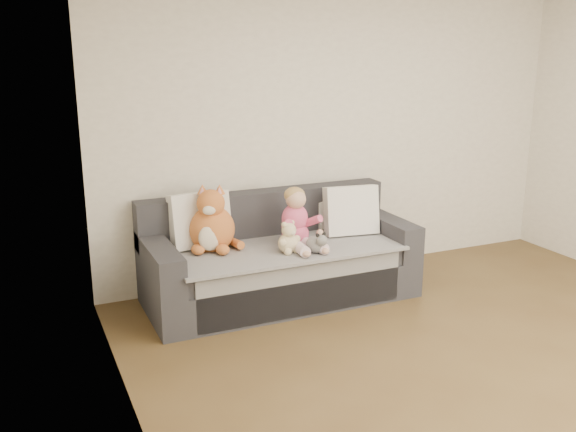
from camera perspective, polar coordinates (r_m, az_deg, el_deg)
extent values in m
plane|color=brown|center=(4.31, 20.97, -14.58)|extent=(5.00, 5.00, 0.00)
plane|color=beige|center=(5.83, 4.73, 7.55)|extent=(4.50, 0.00, 4.50)
plane|color=beige|center=(2.73, -11.92, -1.43)|extent=(0.00, 5.00, 5.00)
cube|color=#2B2B31|center=(5.35, -0.66, -5.83)|extent=(2.20, 0.90, 0.30)
cube|color=#2B2B31|center=(5.25, -0.53, -3.64)|extent=(1.90, 0.80, 0.15)
cube|color=#2B2B31|center=(5.50, -2.11, 0.24)|extent=(2.20, 0.20, 0.40)
cube|color=#2B2B31|center=(4.96, -11.36, -4.16)|extent=(0.20, 0.90, 0.30)
cube|color=#2B2B31|center=(5.70, 8.61, -1.49)|extent=(0.20, 0.90, 0.30)
cube|color=gray|center=(5.20, -0.45, -2.80)|extent=(1.85, 0.88, 0.02)
cube|color=gray|center=(4.95, 1.37, -6.68)|extent=(1.70, 0.02, 0.41)
cube|color=white|center=(5.18, -7.84, -0.34)|extent=(0.50, 0.25, 0.46)
cube|color=white|center=(5.72, 4.35, 0.81)|extent=(0.40, 0.20, 0.37)
cube|color=white|center=(5.50, 5.63, 0.51)|extent=(0.48, 0.27, 0.43)
ellipsoid|color=#CB476C|center=(5.21, 0.66, -1.62)|extent=(0.23, 0.19, 0.19)
ellipsoid|color=#CB476C|center=(5.19, 0.61, -0.20)|extent=(0.22, 0.19, 0.24)
ellipsoid|color=#DBAA8C|center=(5.13, 0.70, 1.52)|extent=(0.16, 0.16, 0.16)
ellipsoid|color=tan|center=(5.14, 0.59, 1.86)|extent=(0.17, 0.17, 0.13)
cylinder|color=#CB476C|center=(5.08, -0.09, -0.79)|extent=(0.12, 0.23, 0.15)
cylinder|color=#CB476C|center=(5.18, 2.07, -0.49)|extent=(0.14, 0.23, 0.15)
ellipsoid|color=#DBAA8C|center=(5.01, 0.03, -1.92)|extent=(0.06, 0.06, 0.06)
ellipsoid|color=#DBAA8C|center=(5.14, 2.85, -1.50)|extent=(0.06, 0.06, 0.06)
cylinder|color=#E5B2C6|center=(5.03, 1.03, -2.83)|extent=(0.11, 0.29, 0.10)
cylinder|color=#E5B2C6|center=(5.09, 2.33, -2.62)|extent=(0.14, 0.30, 0.10)
ellipsoid|color=#DBAA8C|center=(4.91, 1.63, -3.37)|extent=(0.06, 0.09, 0.05)
ellipsoid|color=#DBAA8C|center=(4.98, 3.29, -3.10)|extent=(0.06, 0.09, 0.05)
ellipsoid|color=#C2702B|center=(5.11, -6.76, -1.20)|extent=(0.36, 0.31, 0.38)
ellipsoid|color=beige|center=(5.00, -6.93, -1.92)|extent=(0.19, 0.08, 0.21)
ellipsoid|color=#C2702B|center=(5.02, -6.88, 1.12)|extent=(0.22, 0.22, 0.22)
ellipsoid|color=beige|center=(4.94, -7.01, 0.53)|extent=(0.11, 0.07, 0.08)
cone|color=#C2702B|center=(5.04, -7.61, 2.38)|extent=(0.11, 0.11, 0.08)
cone|color=pink|center=(5.03, -7.63, 2.29)|extent=(0.07, 0.07, 0.05)
cone|color=#C2702B|center=(5.03, -6.10, 2.39)|extent=(0.11, 0.11, 0.08)
cone|color=pink|center=(5.01, -6.12, 2.30)|extent=(0.07, 0.07, 0.05)
ellipsoid|color=#C2702B|center=(5.02, -8.00, -2.96)|extent=(0.11, 0.13, 0.08)
ellipsoid|color=#C2702B|center=(5.00, -5.83, -2.98)|extent=(0.11, 0.13, 0.08)
cylinder|color=#C2702B|center=(5.17, -4.75, -2.38)|extent=(0.09, 0.25, 0.09)
ellipsoid|color=beige|center=(5.02, 0.01, -2.43)|extent=(0.16, 0.14, 0.16)
ellipsoid|color=beige|center=(4.98, 0.08, -1.26)|extent=(0.12, 0.12, 0.12)
ellipsoid|color=beige|center=(4.95, -0.34, -0.77)|extent=(0.04, 0.04, 0.04)
ellipsoid|color=beige|center=(5.00, 0.35, -0.60)|extent=(0.04, 0.04, 0.04)
ellipsoid|color=beige|center=(4.96, 0.43, -1.51)|extent=(0.04, 0.04, 0.04)
ellipsoid|color=beige|center=(4.95, -0.49, -2.38)|extent=(0.06, 0.06, 0.06)
ellipsoid|color=beige|center=(5.05, 0.79, -2.04)|extent=(0.06, 0.06, 0.06)
ellipsoid|color=beige|center=(4.97, 0.00, -3.20)|extent=(0.06, 0.06, 0.06)
ellipsoid|color=beige|center=(5.03, 0.76, -2.99)|extent=(0.06, 0.06, 0.06)
ellipsoid|color=white|center=(5.03, 2.47, -2.55)|extent=(0.15, 0.18, 0.13)
ellipsoid|color=white|center=(4.95, 3.02, -2.19)|extent=(0.09, 0.09, 0.09)
ellipsoid|color=black|center=(4.93, 2.64, -1.73)|extent=(0.03, 0.03, 0.03)
ellipsoid|color=black|center=(4.96, 3.21, -1.63)|extent=(0.03, 0.03, 0.03)
cylinder|color=#613CA5|center=(5.11, -0.05, -2.53)|extent=(0.07, 0.07, 0.08)
cone|color=#3D9F6C|center=(5.09, -0.05, -2.00)|extent=(0.07, 0.07, 0.03)
cylinder|color=#3D9F6C|center=(5.11, -0.50, -2.48)|extent=(0.02, 0.02, 0.05)
cylinder|color=#3D9F6C|center=(5.11, 0.40, -2.48)|extent=(0.02, 0.02, 0.05)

